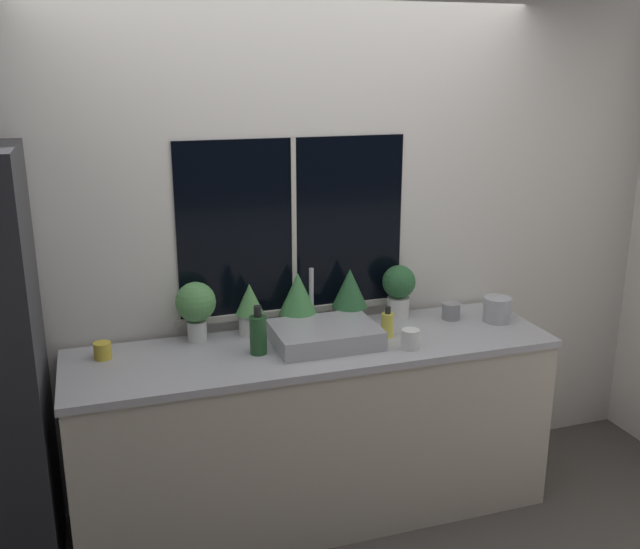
# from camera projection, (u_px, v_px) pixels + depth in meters

# --- Properties ---
(ground_plane) EXTENTS (14.00, 14.00, 0.00)m
(ground_plane) POSITION_uv_depth(u_px,v_px,m) (335.00, 547.00, 3.38)
(ground_plane) COLOR #4C4742
(wall_back) EXTENTS (8.00, 0.09, 2.70)m
(wall_back) POSITION_uv_depth(u_px,v_px,m) (292.00, 239.00, 3.62)
(wall_back) COLOR silver
(wall_back) RESTS_ON ground_plane
(wall_right) EXTENTS (0.06, 7.00, 2.70)m
(wall_right) POSITION_uv_depth(u_px,v_px,m) (551.00, 191.00, 5.01)
(wall_right) COLOR silver
(wall_right) RESTS_ON ground_plane
(counter) EXTENTS (2.33, 0.64, 0.91)m
(counter) POSITION_uv_depth(u_px,v_px,m) (315.00, 431.00, 3.53)
(counter) COLOR beige
(counter) RESTS_ON ground_plane
(sink) EXTENTS (0.50, 0.42, 0.32)m
(sink) POSITION_uv_depth(u_px,v_px,m) (325.00, 334.00, 3.42)
(sink) COLOR #ADADB2
(sink) RESTS_ON counter
(potted_plant_far_left) EXTENTS (0.19, 0.19, 0.29)m
(potted_plant_far_left) POSITION_uv_depth(u_px,v_px,m) (196.00, 305.00, 3.41)
(potted_plant_far_left) COLOR white
(potted_plant_far_left) RESTS_ON counter
(potted_plant_left) EXTENTS (0.14, 0.14, 0.26)m
(potted_plant_left) POSITION_uv_depth(u_px,v_px,m) (250.00, 307.00, 3.50)
(potted_plant_left) COLOR white
(potted_plant_left) RESTS_ON counter
(potted_plant_center) EXTENTS (0.19, 0.19, 0.29)m
(potted_plant_center) POSITION_uv_depth(u_px,v_px,m) (298.00, 297.00, 3.57)
(potted_plant_center) COLOR white
(potted_plant_center) RESTS_ON counter
(potted_plant_right) EXTENTS (0.18, 0.18, 0.29)m
(potted_plant_right) POSITION_uv_depth(u_px,v_px,m) (350.00, 291.00, 3.65)
(potted_plant_right) COLOR white
(potted_plant_right) RESTS_ON counter
(potted_plant_far_right) EXTENTS (0.17, 0.17, 0.28)m
(potted_plant_far_right) POSITION_uv_depth(u_px,v_px,m) (399.00, 288.00, 3.74)
(potted_plant_far_right) COLOR white
(potted_plant_far_right) RESTS_ON counter
(soap_bottle) EXTENTS (0.06, 0.06, 0.15)m
(soap_bottle) POSITION_uv_depth(u_px,v_px,m) (387.00, 324.00, 3.49)
(soap_bottle) COLOR #DBD14C
(soap_bottle) RESTS_ON counter
(bottle_tall) EXTENTS (0.08, 0.08, 0.23)m
(bottle_tall) POSITION_uv_depth(u_px,v_px,m) (258.00, 334.00, 3.28)
(bottle_tall) COLOR #235128
(bottle_tall) RESTS_ON counter
(mug_white) EXTENTS (0.09, 0.09, 0.09)m
(mug_white) POSITION_uv_depth(u_px,v_px,m) (410.00, 339.00, 3.35)
(mug_white) COLOR white
(mug_white) RESTS_ON counter
(mug_grey) EXTENTS (0.09, 0.09, 0.09)m
(mug_grey) POSITION_uv_depth(u_px,v_px,m) (451.00, 311.00, 3.75)
(mug_grey) COLOR gray
(mug_grey) RESTS_ON counter
(mug_yellow) EXTENTS (0.08, 0.08, 0.08)m
(mug_yellow) POSITION_uv_depth(u_px,v_px,m) (103.00, 351.00, 3.24)
(mug_yellow) COLOR gold
(mug_yellow) RESTS_ON counter
(kettle) EXTENTS (0.14, 0.14, 0.14)m
(kettle) POSITION_uv_depth(u_px,v_px,m) (497.00, 308.00, 3.71)
(kettle) COLOR #B2B2B7
(kettle) RESTS_ON counter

